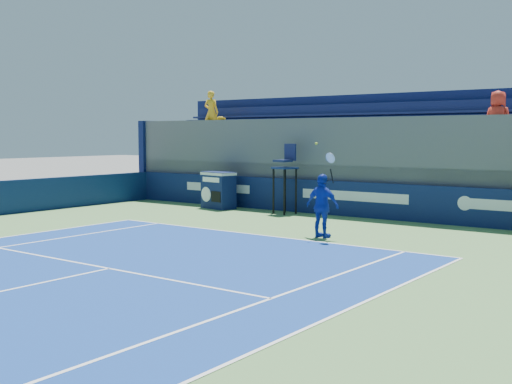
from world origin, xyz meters
The scene contains 5 objects.
back_hoarding centered at (0.00, 17.10, 0.60)m, with size 20.40×0.21×1.20m.
match_clock centered at (-5.31, 16.25, 0.74)m, with size 1.44×0.97×1.40m.
umpire_chair centered at (-2.36, 16.40, 1.53)m, with size 0.84×0.84×2.48m.
tennis_player centered at (1.45, 12.56, 0.88)m, with size 1.04×0.50×2.57m.
stadium_seating centered at (-0.01, 19.15, 1.84)m, with size 21.00×4.05×4.73m.
Camera 1 is at (10.25, -2.27, 2.76)m, focal length 45.00 mm.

